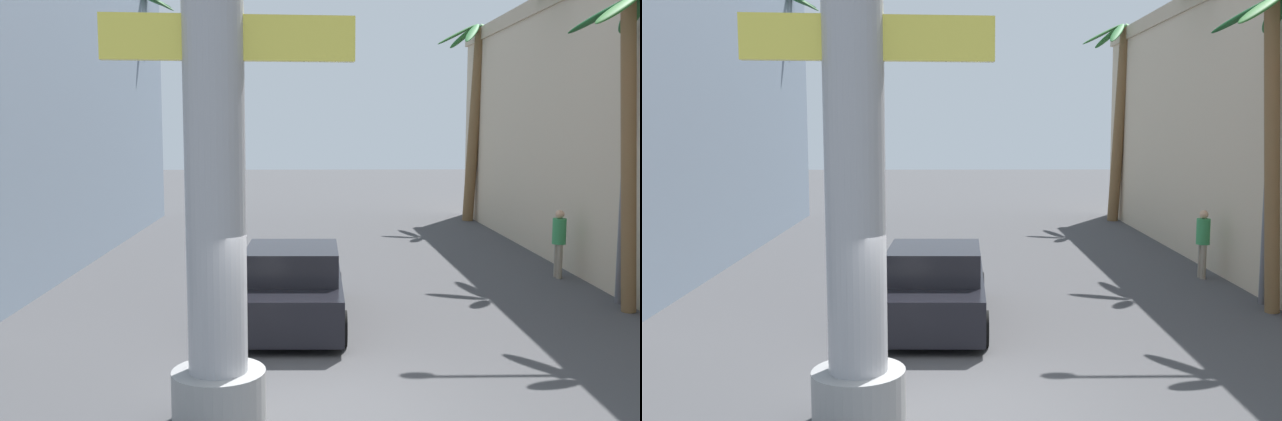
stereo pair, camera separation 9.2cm
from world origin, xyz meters
TOP-DOWN VIEW (x-y plane):
  - ground_plane at (0.00, 10.00)m, footprint 87.69×87.69m
  - neon_sign_pole at (-1.41, -0.33)m, footprint 3.49×1.23m
  - street_lamp at (6.23, 5.78)m, footprint 2.68×0.28m
  - car_lead at (-0.52, 4.46)m, footprint 2.10×4.74m
  - palm_tree_far_right at (6.63, 19.46)m, footprint 3.39×3.19m
  - palm_tree_far_left at (-6.61, 18.68)m, footprint 2.94×2.98m
  - palm_tree_mid_right at (7.05, 11.09)m, footprint 3.25×3.17m
  - palm_tree_near_right at (6.34, 4.96)m, footprint 2.82×2.89m
  - pedestrian_mid_right at (6.21, 8.42)m, footprint 0.34×0.34m

SIDE VIEW (x-z plane):
  - ground_plane at x=0.00m, z-range 0.00..0.00m
  - car_lead at x=-0.52m, z-range -0.08..1.48m
  - pedestrian_mid_right at x=6.21m, z-range 0.15..1.90m
  - palm_tree_near_right at x=6.34m, z-range 1.00..7.51m
  - neon_sign_pole at x=-1.41m, z-range -0.33..9.75m
  - palm_tree_far_right at x=6.63m, z-range 0.73..8.70m
  - street_lamp at x=6.23m, z-range 0.80..8.72m
  - palm_tree_far_left at x=-6.61m, z-range 0.85..9.85m
  - palm_tree_mid_right at x=7.05m, z-range 1.30..9.59m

